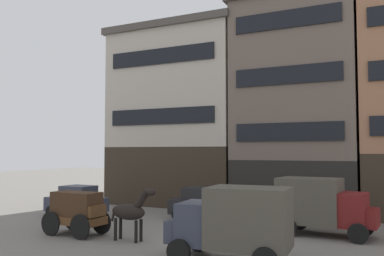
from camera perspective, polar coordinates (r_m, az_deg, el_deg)
ground_plane at (r=18.62m, az=3.44°, el=-15.26°), size 120.00×120.00×0.00m
building_far_left at (r=31.06m, az=-1.60°, el=1.76°), size 10.10×6.45×13.10m
building_center_left at (r=28.19m, az=14.44°, el=3.38°), size 8.12×6.45×14.08m
cargo_wagon at (r=20.11m, az=-15.67°, el=-10.93°), size 2.96×1.62×1.98m
draft_horse at (r=18.30m, az=-8.59°, el=-11.40°), size 2.35×0.67×2.30m
delivery_truck_near at (r=20.14m, az=17.67°, el=-10.09°), size 4.48×2.44×2.62m
delivery_truck_far at (r=14.87m, az=5.69°, el=-12.72°), size 4.45×2.37×2.62m
sedan_dark at (r=23.47m, az=1.47°, el=-10.50°), size 3.75×1.96×1.83m
sedan_light at (r=25.64m, az=-15.74°, el=-9.77°), size 3.76×1.98×1.83m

